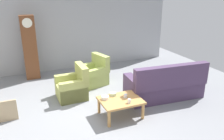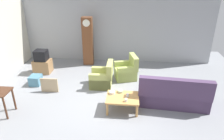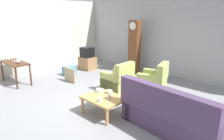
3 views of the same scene
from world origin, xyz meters
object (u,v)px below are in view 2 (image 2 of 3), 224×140
Objects in this scene: coffee_table_wood at (123,99)px; grandfather_clock at (88,41)px; cup_white_porcelain at (126,100)px; bowl_white_stacked at (112,93)px; cup_blue_rimmed at (128,95)px; armchair_olive_far at (127,71)px; couch_floral at (173,95)px; bowl_shallow_green at (120,91)px; tv_crt at (41,55)px; tv_stand_cabinet at (43,66)px; armchair_olive_near at (102,78)px; storage_box_blue at (36,80)px; framed_picture_leaning at (49,85)px.

grandfather_clock is (-1.69, 3.38, 0.68)m from coffee_table_wood.
cup_white_porcelain is 0.58m from bowl_white_stacked.
grandfather_clock is 3.85m from cup_blue_rimmed.
bowl_white_stacked is at bearing -100.94° from armchair_olive_far.
armchair_olive_far is 2.08m from cup_blue_rimmed.
grandfather_clock is 11.84× the size of bowl_white_stacked.
couch_floral is at bearing 23.81° from cup_white_porcelain.
cup_blue_rimmed reaches higher than bowl_shallow_green.
cup_blue_rimmed is (3.53, -2.28, -0.27)m from tv_crt.
tv_stand_cabinet is at bearing 0.00° from tv_crt.
cup_white_porcelain is 1.04× the size of cup_blue_rimmed.
bowl_white_stacked is (0.47, -1.24, 0.17)m from armchair_olive_near.
cup_blue_rimmed reaches higher than bowl_white_stacked.
bowl_white_stacked is at bearing -20.96° from storage_box_blue.
couch_floral reaches higher than armchair_olive_near.
tv_stand_cabinet is 7.58× the size of cup_blue_rimmed.
framed_picture_leaning is at bearing -60.88° from tv_crt.
armchair_olive_far reaches higher than storage_box_blue.
tv_stand_cabinet is (-3.44, 0.21, -0.04)m from armchair_olive_far.
bowl_white_stacked reaches higher than storage_box_blue.
coffee_table_wood is 4.12m from tv_crt.
cup_blue_rimmed reaches higher than coffee_table_wood.
armchair_olive_near reaches higher than cup_blue_rimmed.
cup_white_porcelain is at bearing -63.57° from grandfather_clock.
cup_blue_rimmed is (0.09, -2.07, 0.17)m from armchair_olive_far.
coffee_table_wood is 2.68m from framed_picture_leaning.
cup_blue_rimmed is at bearing -165.46° from couch_floral.
cup_white_porcelain is at bearing -65.28° from coffee_table_wood.
cup_white_porcelain is at bearing -21.41° from framed_picture_leaning.
grandfather_clock is at bearing 31.88° from tv_stand_cabinet.
armchair_olive_near is at bearing 18.64° from framed_picture_leaning.
armchair_olive_far is at bearing 26.55° from framed_picture_leaning.
cup_blue_rimmed is at bearing -61.29° from grandfather_clock.
coffee_table_wood is 2.20× the size of storage_box_blue.
grandfather_clock is 23.37× the size of cup_blue_rimmed.
armchair_olive_far is at bearing -36.07° from grandfather_clock.
bowl_shallow_green is at bearing 107.34° from coffee_table_wood.
armchair_olive_near is at bearing 2.76° from storage_box_blue.
cup_blue_rimmed is (-1.39, -0.36, 0.13)m from couch_floral.
coffee_table_wood is at bearing -165.49° from couch_floral.
armchair_olive_near reaches higher than coffee_table_wood.
tv_crt is at bearing -148.12° from grandfather_clock.
framed_picture_leaning is 2.54m from bowl_shallow_green.
storage_box_blue is 3.35m from bowl_shallow_green.
armchair_olive_far is 10.31× the size of cup_white_porcelain.
tv_crt is at bearing 148.15° from bowl_shallow_green.
coffee_table_wood is 0.29m from bowl_shallow_green.
coffee_table_wood is 3.84m from grandfather_clock.
tv_crt is 4.34m from cup_white_porcelain.
tv_stand_cabinet is 1.13× the size of framed_picture_leaning.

